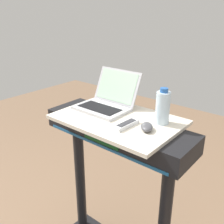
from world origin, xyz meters
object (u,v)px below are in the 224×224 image
Objects in this scene: tv_remote at (126,125)px; water_bottle at (163,107)px; computer_mouse at (147,127)px; laptop at (107,101)px.

water_bottle is at bearing 52.60° from tv_remote.
computer_mouse is 0.14m from water_bottle.
computer_mouse is 0.51× the size of water_bottle.
water_bottle is (0.02, 0.12, 0.07)m from computer_mouse.
laptop is at bearing 151.58° from tv_remote.
water_bottle reaches higher than computer_mouse.
laptop is 3.11× the size of computer_mouse.
tv_remote is (-0.12, -0.16, -0.08)m from water_bottle.
computer_mouse is at bearing -13.97° from laptop.
laptop is 1.60× the size of water_bottle.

